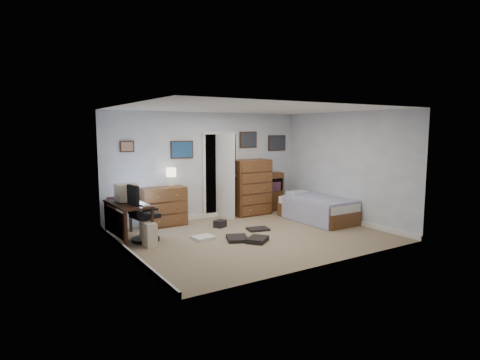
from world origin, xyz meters
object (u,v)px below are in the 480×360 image
low_dresser (163,207)px  bed (317,209)px  computer_desk (124,212)px  office_chair (142,220)px  tall_dresser (251,187)px

low_dresser → bed: 3.50m
computer_desk → office_chair: 0.39m
computer_desk → low_dresser: size_ratio=1.32×
computer_desk → bed: computer_desk is taller
low_dresser → bed: low_dresser is taller
computer_desk → office_chair: office_chair is taller
office_chair → tall_dresser: bearing=9.9°
computer_desk → tall_dresser: bearing=9.4°
computer_desk → tall_dresser: tall_dresser is taller
low_dresser → tall_dresser: (2.28, -0.02, 0.26)m
low_dresser → bed: size_ratio=0.52×
office_chair → low_dresser: office_chair is taller
office_chair → bed: 4.03m
office_chair → low_dresser: size_ratio=1.13×
tall_dresser → bed: 1.72m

